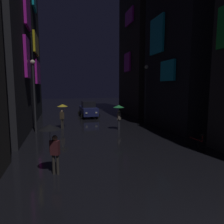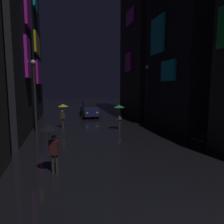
{
  "view_description": "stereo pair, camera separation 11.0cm",
  "coord_description": "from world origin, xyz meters",
  "px_view_note": "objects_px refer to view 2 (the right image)",
  "views": [
    {
      "loc": [
        -3.14,
        -2.98,
        3.64
      ],
      "look_at": [
        0.0,
        8.89,
        2.07
      ],
      "focal_mm": 32.0,
      "sensor_mm": 36.0,
      "label": 1
    },
    {
      "loc": [
        -3.03,
        -3.01,
        3.64
      ],
      "look_at": [
        0.0,
        8.89,
        2.07
      ],
      "focal_mm": 32.0,
      "sensor_mm": 36.0,
      "label": 2
    }
  ],
  "objects_px": {
    "pedestrian_midstreet_left_yellow": "(63,109)",
    "car_distant": "(89,109)",
    "bicycle_parked_at_storefront": "(196,142)",
    "streetlamp_right_far": "(147,88)",
    "streetlamp_left_far": "(35,88)",
    "pedestrian_near_crossing_green": "(119,110)",
    "pedestrian_foreground_right_black": "(51,135)"
  },
  "relations": [
    {
      "from": "pedestrian_foreground_right_black",
      "to": "streetlamp_left_far",
      "type": "xyz_separation_m",
      "value": [
        -1.5,
        8.11,
        1.85
      ]
    },
    {
      "from": "bicycle_parked_at_storefront",
      "to": "streetlamp_left_far",
      "type": "xyz_separation_m",
      "value": [
        -9.6,
        6.54,
        3.13
      ]
    },
    {
      "from": "bicycle_parked_at_storefront",
      "to": "streetlamp_right_far",
      "type": "xyz_separation_m",
      "value": [
        0.4,
        8.06,
        3.15
      ]
    },
    {
      "from": "pedestrian_foreground_right_black",
      "to": "streetlamp_right_far",
      "type": "xyz_separation_m",
      "value": [
        8.5,
        9.64,
        1.87
      ]
    },
    {
      "from": "bicycle_parked_at_storefront",
      "to": "streetlamp_left_far",
      "type": "height_order",
      "value": "streetlamp_left_far"
    },
    {
      "from": "pedestrian_foreground_right_black",
      "to": "pedestrian_near_crossing_green",
      "type": "height_order",
      "value": "same"
    },
    {
      "from": "bicycle_parked_at_storefront",
      "to": "car_distant",
      "type": "bearing_deg",
      "value": 107.65
    },
    {
      "from": "streetlamp_left_far",
      "to": "streetlamp_right_far",
      "type": "bearing_deg",
      "value": 8.69
    },
    {
      "from": "pedestrian_midstreet_left_yellow",
      "to": "streetlamp_right_far",
      "type": "xyz_separation_m",
      "value": [
        7.92,
        0.17,
        1.87
      ]
    },
    {
      "from": "streetlamp_right_far",
      "to": "pedestrian_midstreet_left_yellow",
      "type": "bearing_deg",
      "value": -178.79
    },
    {
      "from": "pedestrian_near_crossing_green",
      "to": "streetlamp_right_far",
      "type": "distance_m",
      "value": 4.36
    },
    {
      "from": "pedestrian_near_crossing_green",
      "to": "streetlamp_left_far",
      "type": "height_order",
      "value": "streetlamp_left_far"
    },
    {
      "from": "streetlamp_left_far",
      "to": "pedestrian_near_crossing_green",
      "type": "bearing_deg",
      "value": -4.51
    },
    {
      "from": "bicycle_parked_at_storefront",
      "to": "streetlamp_left_far",
      "type": "bearing_deg",
      "value": 145.76
    },
    {
      "from": "pedestrian_midstreet_left_yellow",
      "to": "car_distant",
      "type": "height_order",
      "value": "pedestrian_midstreet_left_yellow"
    },
    {
      "from": "streetlamp_right_far",
      "to": "streetlamp_left_far",
      "type": "distance_m",
      "value": 10.12
    },
    {
      "from": "pedestrian_foreground_right_black",
      "to": "streetlamp_right_far",
      "type": "distance_m",
      "value": 12.98
    },
    {
      "from": "car_distant",
      "to": "bicycle_parked_at_storefront",
      "type": "bearing_deg",
      "value": -72.35
    },
    {
      "from": "pedestrian_foreground_right_black",
      "to": "streetlamp_left_far",
      "type": "height_order",
      "value": "streetlamp_left_far"
    },
    {
      "from": "pedestrian_foreground_right_black",
      "to": "pedestrian_near_crossing_green",
      "type": "distance_m",
      "value": 9.16
    },
    {
      "from": "bicycle_parked_at_storefront",
      "to": "car_distant",
      "type": "distance_m",
      "value": 14.56
    },
    {
      "from": "pedestrian_midstreet_left_yellow",
      "to": "streetlamp_left_far",
      "type": "bearing_deg",
      "value": -146.82
    },
    {
      "from": "pedestrian_foreground_right_black",
      "to": "pedestrian_midstreet_left_yellow",
      "type": "bearing_deg",
      "value": 86.51
    },
    {
      "from": "pedestrian_foreground_right_black",
      "to": "car_distant",
      "type": "bearing_deg",
      "value": 76.57
    },
    {
      "from": "pedestrian_near_crossing_green",
      "to": "pedestrian_foreground_right_black",
      "type": "bearing_deg",
      "value": -124.1
    },
    {
      "from": "car_distant",
      "to": "streetlamp_left_far",
      "type": "height_order",
      "value": "streetlamp_left_far"
    },
    {
      "from": "pedestrian_midstreet_left_yellow",
      "to": "car_distant",
      "type": "distance_m",
      "value": 6.77
    },
    {
      "from": "bicycle_parked_at_storefront",
      "to": "streetlamp_right_far",
      "type": "height_order",
      "value": "streetlamp_right_far"
    },
    {
      "from": "pedestrian_midstreet_left_yellow",
      "to": "streetlamp_right_far",
      "type": "height_order",
      "value": "streetlamp_right_far"
    },
    {
      "from": "pedestrian_near_crossing_green",
      "to": "streetlamp_left_far",
      "type": "distance_m",
      "value": 6.91
    },
    {
      "from": "pedestrian_foreground_right_black",
      "to": "bicycle_parked_at_storefront",
      "type": "height_order",
      "value": "pedestrian_foreground_right_black"
    },
    {
      "from": "pedestrian_foreground_right_black",
      "to": "streetlamp_right_far",
      "type": "height_order",
      "value": "streetlamp_right_far"
    }
  ]
}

